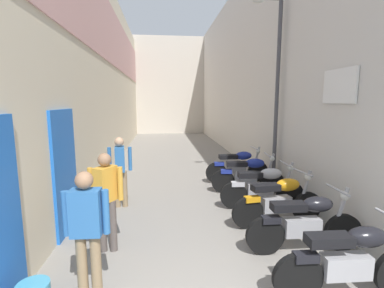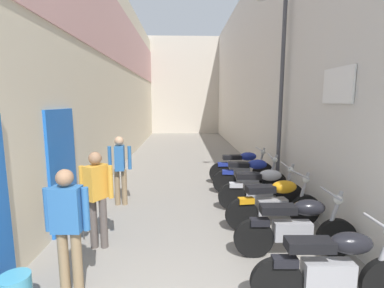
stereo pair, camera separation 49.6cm
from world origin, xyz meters
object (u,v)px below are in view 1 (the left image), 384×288
(pedestrian_by_doorway, at_px, (87,227))
(motorcycle_third, at_px, (279,200))
(motorcycle_fifth, at_px, (248,174))
(motorcycle_sixth, at_px, (238,165))
(pedestrian_further_down, at_px, (120,167))
(umbrella_leaning, at_px, (86,208))
(street_lamp, at_px, (274,82))
(motorcycle_fourth, at_px, (263,186))
(motorcycle_nearest, at_px, (351,260))
(pedestrian_mid_alley, at_px, (106,195))
(motorcycle_second, at_px, (306,222))

(pedestrian_by_doorway, bearing_deg, motorcycle_third, 29.33)
(motorcycle_fifth, bearing_deg, motorcycle_sixth, 89.99)
(pedestrian_by_doorway, bearing_deg, pedestrian_further_down, 90.90)
(pedestrian_by_doorway, bearing_deg, umbrella_leaning, 105.51)
(pedestrian_by_doorway, distance_m, street_lamp, 5.74)
(street_lamp, bearing_deg, motorcycle_fourth, -117.97)
(pedestrian_further_down, bearing_deg, umbrella_leaning, -99.01)
(motorcycle_third, xyz_separation_m, pedestrian_further_down, (-3.10, 1.29, 0.42))
(motorcycle_nearest, height_order, motorcycle_third, same)
(motorcycle_fourth, bearing_deg, pedestrian_by_doorway, -139.94)
(street_lamp, bearing_deg, motorcycle_nearest, -99.48)
(street_lamp, bearing_deg, umbrella_leaning, -146.64)
(motorcycle_sixth, height_order, pedestrian_mid_alley, pedestrian_mid_alley)
(pedestrian_by_doorway, distance_m, pedestrian_mid_alley, 1.11)
(motorcycle_third, relative_size, pedestrian_by_doorway, 1.18)
(motorcycle_sixth, bearing_deg, pedestrian_by_doorway, -123.60)
(motorcycle_third, distance_m, motorcycle_fourth, 0.85)
(motorcycle_fifth, xyz_separation_m, pedestrian_mid_alley, (-3.05, -2.52, 0.42))
(motorcycle_fifth, xyz_separation_m, pedestrian_by_doorway, (-3.05, -3.63, 0.42))
(motorcycle_nearest, distance_m, pedestrian_further_down, 4.56)
(motorcycle_fourth, relative_size, pedestrian_further_down, 1.18)
(motorcycle_third, distance_m, street_lamp, 3.27)
(motorcycle_nearest, xyz_separation_m, pedestrian_mid_alley, (-3.05, 1.43, 0.42))
(motorcycle_sixth, bearing_deg, street_lamp, -45.09)
(pedestrian_further_down, height_order, street_lamp, street_lamp)
(motorcycle_fourth, distance_m, pedestrian_further_down, 3.16)
(motorcycle_fifth, xyz_separation_m, umbrella_leaning, (-3.39, -2.43, 0.18))
(motorcycle_nearest, distance_m, motorcycle_second, 1.04)
(motorcycle_nearest, height_order, pedestrian_mid_alley, pedestrian_mid_alley)
(motorcycle_fifth, bearing_deg, umbrella_leaning, -144.37)
(motorcycle_fifth, height_order, motorcycle_sixth, same)
(motorcycle_fourth, xyz_separation_m, pedestrian_mid_alley, (-3.05, -1.46, 0.42))
(pedestrian_by_doorway, relative_size, street_lamp, 0.32)
(motorcycle_fifth, height_order, pedestrian_further_down, pedestrian_further_down)
(motorcycle_fourth, bearing_deg, pedestrian_mid_alley, -154.45)
(motorcycle_fifth, relative_size, street_lamp, 0.38)
(pedestrian_mid_alley, distance_m, umbrella_leaning, 0.42)
(pedestrian_mid_alley, height_order, umbrella_leaning, pedestrian_mid_alley)
(pedestrian_mid_alley, bearing_deg, motorcycle_third, 11.22)
(pedestrian_further_down, height_order, umbrella_leaning, pedestrian_further_down)
(motorcycle_sixth, xyz_separation_m, pedestrian_further_down, (-3.10, -1.60, 0.42))
(umbrella_leaning, bearing_deg, motorcycle_second, -7.95)
(motorcycle_nearest, xyz_separation_m, pedestrian_by_doorway, (-3.05, 0.32, 0.42))
(motorcycle_fourth, height_order, street_lamp, street_lamp)
(pedestrian_by_doorway, height_order, umbrella_leaning, pedestrian_by_doorway)
(motorcycle_nearest, xyz_separation_m, pedestrian_further_down, (-3.10, 3.32, 0.42))
(motorcycle_second, bearing_deg, motorcycle_fifth, 90.00)
(motorcycle_fifth, xyz_separation_m, street_lamp, (0.70, 0.27, 2.33))
(pedestrian_by_doorway, relative_size, umbrella_leaning, 1.63)
(motorcycle_second, distance_m, umbrella_leaning, 3.43)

